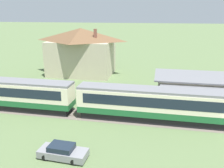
{
  "coord_description": "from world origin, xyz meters",
  "views": [
    {
      "loc": [
        -8.5,
        -27.09,
        13.07
      ],
      "look_at": [
        -15.03,
        4.94,
        3.23
      ],
      "focal_mm": 38.0,
      "sensor_mm": 36.0,
      "label": 1
    }
  ],
  "objects_px": {
    "station_building": "(203,88)",
    "station_house_brown_roof": "(81,51)",
    "passenger_train": "(165,104)",
    "parked_car_grey": "(63,152)"
  },
  "relations": [
    {
      "from": "station_building",
      "to": "station_house_brown_roof",
      "type": "xyz_separation_m",
      "value": [
        -23.61,
        12.05,
        3.21
      ]
    },
    {
      "from": "station_building",
      "to": "parked_car_grey",
      "type": "bearing_deg",
      "value": -129.04
    },
    {
      "from": "passenger_train",
      "to": "station_house_brown_roof",
      "type": "relative_size",
      "value": 4.63
    },
    {
      "from": "passenger_train",
      "to": "station_building",
      "type": "xyz_separation_m",
      "value": [
        5.89,
        8.99,
        -0.41
      ]
    },
    {
      "from": "station_building",
      "to": "station_house_brown_roof",
      "type": "relative_size",
      "value": 1.04
    },
    {
      "from": "passenger_train",
      "to": "station_building",
      "type": "relative_size",
      "value": 4.47
    },
    {
      "from": "passenger_train",
      "to": "parked_car_grey",
      "type": "xyz_separation_m",
      "value": [
        -9.35,
        -9.8,
        -1.71
      ]
    },
    {
      "from": "parked_car_grey",
      "to": "station_building",
      "type": "bearing_deg",
      "value": 53.53
    },
    {
      "from": "parked_car_grey",
      "to": "passenger_train",
      "type": "bearing_deg",
      "value": 48.92
    },
    {
      "from": "passenger_train",
      "to": "station_house_brown_roof",
      "type": "bearing_deg",
      "value": 130.11
    }
  ]
}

